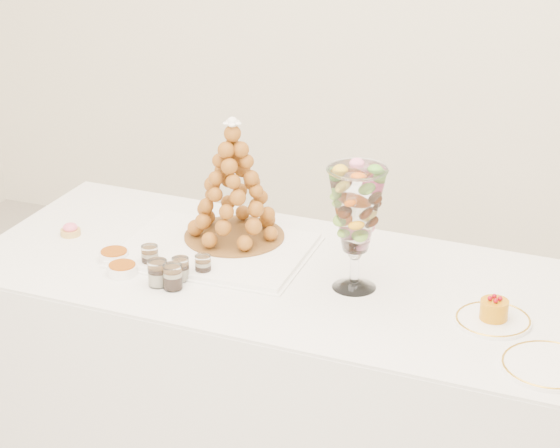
% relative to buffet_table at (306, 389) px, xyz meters
% --- Properties ---
extents(buffet_table, '(2.08, 0.90, 0.78)m').
position_rel_buffet_table_xyz_m(buffet_table, '(0.00, 0.00, 0.00)').
color(buffet_table, white).
rests_on(buffet_table, ground).
extents(lace_tray, '(0.56, 0.42, 0.02)m').
position_rel_buffet_table_xyz_m(lace_tray, '(-0.32, 0.06, 0.40)').
color(lace_tray, white).
rests_on(lace_tray, buffet_table).
extents(macaron_vase, '(0.17, 0.17, 0.36)m').
position_rel_buffet_table_xyz_m(macaron_vase, '(0.15, -0.02, 0.63)').
color(macaron_vase, white).
rests_on(macaron_vase, buffet_table).
extents(cake_plate, '(0.21, 0.21, 0.01)m').
position_rel_buffet_table_xyz_m(cake_plate, '(0.56, -0.08, 0.39)').
color(cake_plate, white).
rests_on(cake_plate, buffet_table).
extents(spare_plate, '(0.25, 0.25, 0.01)m').
position_rel_buffet_table_xyz_m(spare_plate, '(0.74, -0.27, 0.39)').
color(spare_plate, white).
rests_on(spare_plate, buffet_table).
extents(pink_tart, '(0.06, 0.06, 0.04)m').
position_rel_buffet_table_xyz_m(pink_tart, '(-0.81, 0.02, 0.41)').
color(pink_tart, tan).
rests_on(pink_tart, buffet_table).
extents(verrine_a, '(0.06, 0.06, 0.07)m').
position_rel_buffet_table_xyz_m(verrine_a, '(-0.46, -0.10, 0.42)').
color(verrine_a, white).
rests_on(verrine_a, buffet_table).
extents(verrine_b, '(0.06, 0.06, 0.07)m').
position_rel_buffet_table_xyz_m(verrine_b, '(-0.34, -0.15, 0.42)').
color(verrine_b, white).
rests_on(verrine_b, buffet_table).
extents(verrine_c, '(0.06, 0.06, 0.06)m').
position_rel_buffet_table_xyz_m(verrine_c, '(-0.29, -0.10, 0.42)').
color(verrine_c, white).
rests_on(verrine_c, buffet_table).
extents(verrine_d, '(0.07, 0.07, 0.08)m').
position_rel_buffet_table_xyz_m(verrine_d, '(-0.39, -0.20, 0.43)').
color(verrine_d, white).
rests_on(verrine_d, buffet_table).
extents(verrine_e, '(0.06, 0.06, 0.08)m').
position_rel_buffet_table_xyz_m(verrine_e, '(-0.34, -0.21, 0.43)').
color(verrine_e, white).
rests_on(verrine_e, buffet_table).
extents(ramekin_back, '(0.09, 0.09, 0.03)m').
position_rel_buffet_table_xyz_m(ramekin_back, '(-0.59, -0.10, 0.40)').
color(ramekin_back, white).
rests_on(ramekin_back, buffet_table).
extents(ramekin_front, '(0.09, 0.09, 0.03)m').
position_rel_buffet_table_xyz_m(ramekin_front, '(-0.52, -0.17, 0.40)').
color(ramekin_front, white).
rests_on(ramekin_front, buffet_table).
extents(croquembouche, '(0.32, 0.32, 0.39)m').
position_rel_buffet_table_xyz_m(croquembouche, '(-0.30, 0.15, 0.60)').
color(croquembouche, brown).
rests_on(croquembouche, lace_tray).
extents(mousse_cake, '(0.08, 0.08, 0.07)m').
position_rel_buffet_table_xyz_m(mousse_cake, '(0.56, -0.08, 0.43)').
color(mousse_cake, '#C57A09').
rests_on(mousse_cake, cake_plate).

